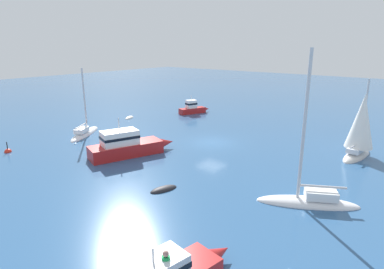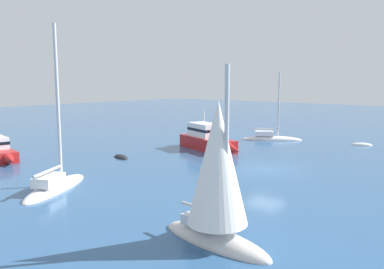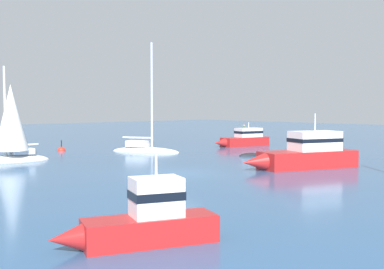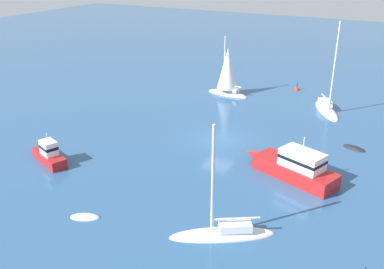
# 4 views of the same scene
# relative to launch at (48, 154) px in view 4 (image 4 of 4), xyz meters

# --- Properties ---
(ground_plane) EXTENTS (160.00, 160.00, 0.00)m
(ground_plane) POSITION_rel_launch_xyz_m (-10.01, -10.23, -0.69)
(ground_plane) COLOR #2D5684
(launch) EXTENTS (4.75, 2.57, 2.55)m
(launch) POSITION_rel_launch_xyz_m (0.00, 0.00, 0.00)
(launch) COLOR #B21E1E
(launch) RESTS_ON ground
(rib) EXTENTS (2.06, 1.50, 0.50)m
(rib) POSITION_rel_launch_xyz_m (-7.77, 4.66, -0.69)
(rib) COLOR silver
(rib) RESTS_ON ground
(skiff) EXTENTS (2.14, 1.36, 0.48)m
(skiff) POSITION_rel_launch_xyz_m (-20.92, -13.96, -0.69)
(skiff) COLOR black
(skiff) RESTS_ON ground
(yacht) EXTENTS (4.29, 6.10, 9.69)m
(yacht) POSITION_rel_launch_xyz_m (-16.82, -22.28, -0.43)
(yacht) COLOR white
(yacht) RESTS_ON ground
(yacht_1) EXTENTS (6.01, 4.51, 7.48)m
(yacht_1) POSITION_rel_launch_xyz_m (-16.16, 2.25, -0.52)
(yacht_1) COLOR white
(yacht_1) RESTS_ON ground
(sailboat) EXTENTS (5.19, 2.50, 7.19)m
(sailboat) POSITION_rel_launch_xyz_m (-5.41, -22.50, 1.67)
(sailboat) COLOR silver
(sailboat) RESTS_ON ground
(powerboat) EXTENTS (7.89, 4.16, 3.45)m
(powerboat) POSITION_rel_launch_xyz_m (-17.73, -6.63, 0.23)
(powerboat) COLOR #B21E1E
(powerboat) RESTS_ON ground
(mooring_buoy) EXTENTS (0.68, 0.68, 1.25)m
(mooring_buoy) POSITION_rel_launch_xyz_m (-12.07, -28.09, -0.68)
(mooring_buoy) COLOR red
(mooring_buoy) RESTS_ON ground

